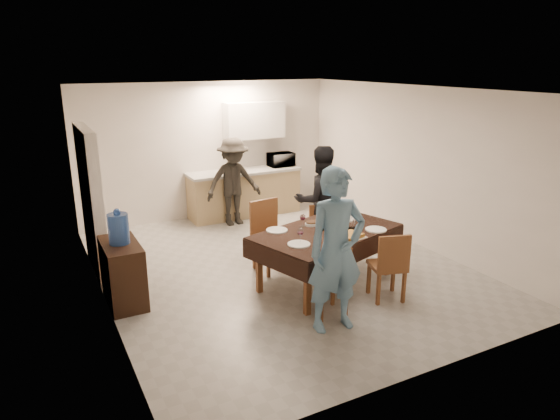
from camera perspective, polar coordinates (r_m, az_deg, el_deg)
The scene contains 33 objects.
floor at distance 7.53m, azimuth 0.03°, elevation -6.55°, with size 5.00×6.00×0.02m, color #9F9E9A.
ceiling at distance 6.92m, azimuth 0.04°, elevation 13.63°, with size 5.00×6.00×0.02m, color white.
wall_back at distance 9.81m, azimuth -8.17°, elevation 6.75°, with size 5.00×0.02×2.60m, color silver.
wall_front at distance 4.78m, azimuth 17.01°, elevation -4.59°, with size 5.00×0.02×2.60m, color silver.
wall_left at distance 6.39m, azimuth -20.26°, elevation 0.46°, with size 0.02×6.00×2.60m, color silver.
wall_right at distance 8.53m, azimuth 15.13°, elevation 4.84°, with size 0.02×6.00×2.60m, color silver.
stub_partition at distance 7.61m, azimuth -20.75°, elevation 0.98°, with size 0.15×1.40×2.10m, color white.
kitchen_base_cabinet at distance 9.92m, azimuth -4.08°, elevation 1.85°, with size 2.20×0.60×0.86m, color #9E875F.
kitchen_worktop at distance 9.81m, azimuth -4.13°, elevation 4.41°, with size 2.24×0.64×0.05m, color #AAAAA4.
upper_cabinet at distance 9.90m, azimuth -2.97°, elevation 10.21°, with size 1.20×0.34×0.70m, color silver.
dining_table at distance 6.78m, azimuth 5.32°, elevation -2.63°, with size 2.22×1.68×0.77m.
chair_near_left at distance 5.97m, azimuth 5.97°, elevation -7.36°, with size 0.44×0.44×0.48m.
chair_near_right at distance 6.47m, azimuth 12.69°, elevation -5.57°, with size 0.52×0.53×0.50m.
chair_far_left at distance 7.14m, azimuth -0.58°, elevation -2.45°, with size 0.52×0.52×0.56m.
chair_far_right at distance 7.62m, azimuth 5.40°, elevation -2.21°, with size 0.46×0.46×0.45m.
console at distance 6.65m, azimuth -17.52°, elevation -6.88°, with size 0.43×0.87×0.80m, color black.
water_jug at distance 6.45m, azimuth -17.98°, elevation -2.06°, with size 0.25×0.25×0.38m, color #3661BA.
wine_bottle at distance 6.73m, azimuth 4.78°, elevation -1.00°, with size 0.08×0.08×0.32m, color black, non-canonical shape.
water_pitcher at distance 6.89m, azimuth 8.03°, elevation -1.15°, with size 0.14×0.14×0.22m, color white.
savoury_tart at distance 6.52m, azimuth 7.88°, elevation -2.96°, with size 0.40×0.30×0.05m, color gold.
salad_bowl at distance 7.06m, azimuth 6.60°, elevation -1.30°, with size 0.16×0.16×0.06m, color white.
mushroom_dish at distance 6.96m, azimuth 3.74°, elevation -1.60°, with size 0.21×0.21×0.04m, color white.
wine_glass_a at distance 6.26m, azimuth 2.35°, elevation -2.91°, with size 0.09×0.09×0.20m, color white, non-canonical shape.
wine_glass_b at distance 7.23m, azimuth 7.94°, elevation -0.40°, with size 0.08×0.08×0.18m, color white, non-canonical shape.
wine_glass_c at distance 6.88m, azimuth 2.60°, elevation -1.18°, with size 0.08×0.08×0.18m, color white, non-canonical shape.
plate_near_left at distance 6.23m, azimuth 2.17°, elevation -3.92°, with size 0.29×0.29×0.02m, color white.
plate_near_right at distance 6.87m, azimuth 10.90°, elevation -2.21°, with size 0.29×0.29×0.02m, color white.
plate_far_left at distance 6.73m, azimuth -0.36°, elevation -2.32°, with size 0.29×0.29×0.02m, color white.
plate_far_right at distance 7.33m, azimuth 8.01°, elevation -0.87°, with size 0.28×0.28×0.02m, color white.
microwave at distance 10.13m, azimuth 0.12°, elevation 5.78°, with size 0.50×0.34×0.27m, color silver.
person_near at distance 5.60m, azimuth 6.45°, elevation -4.62°, with size 0.69×0.45×1.89m, color #6593B7.
person_far at distance 7.87m, azimuth 4.59°, elevation 1.11°, with size 0.84×0.65×1.73m, color black.
person_kitchen at distance 9.27m, azimuth -5.35°, elevation 3.22°, with size 1.06×0.61×1.64m, color black.
Camera 1 is at (-3.20, -6.12, 2.98)m, focal length 32.00 mm.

